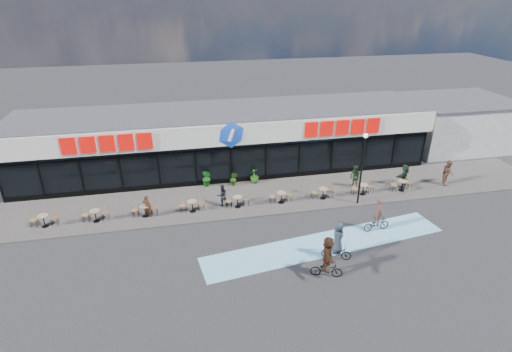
{
  "coord_description": "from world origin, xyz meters",
  "views": [
    {
      "loc": [
        -3.49,
        -18.64,
        12.81
      ],
      "look_at": [
        1.05,
        3.5,
        2.1
      ],
      "focal_mm": 28.0,
      "sensor_mm": 36.0,
      "label": 1
    }
  ],
  "objects_px": {
    "patron_right": "(222,195)",
    "pedestrian_c": "(404,175)",
    "pedestrian_a": "(355,177)",
    "cyclist_b": "(377,220)",
    "pedestrian_b": "(448,172)",
    "potted_plant_mid": "(255,176)",
    "patron_left": "(147,206)",
    "potted_plant_left": "(207,178)",
    "bistro_set_0": "(44,219)",
    "cyclist_a": "(337,244)",
    "lamp_post": "(362,163)",
    "potted_plant_right": "(234,179)"
  },
  "relations": [
    {
      "from": "pedestrian_c",
      "to": "cyclist_a",
      "type": "xyz_separation_m",
      "value": [
        -7.72,
        -6.81,
        -0.01
      ]
    },
    {
      "from": "pedestrian_a",
      "to": "pedestrian_b",
      "type": "relative_size",
      "value": 0.9
    },
    {
      "from": "potted_plant_mid",
      "to": "potted_plant_right",
      "type": "distance_m",
      "value": 1.54
    },
    {
      "from": "lamp_post",
      "to": "patron_left",
      "type": "relative_size",
      "value": 3.29
    },
    {
      "from": "potted_plant_left",
      "to": "patron_right",
      "type": "bearing_deg",
      "value": -76.22
    },
    {
      "from": "pedestrian_a",
      "to": "pedestrian_b",
      "type": "height_order",
      "value": "pedestrian_b"
    },
    {
      "from": "cyclist_a",
      "to": "bistro_set_0",
      "type": "bearing_deg",
      "value": 158.06
    },
    {
      "from": "patron_right",
      "to": "pedestrian_a",
      "type": "bearing_deg",
      "value": 171.19
    },
    {
      "from": "patron_left",
      "to": "pedestrian_c",
      "type": "distance_m",
      "value": 17.46
    },
    {
      "from": "patron_left",
      "to": "cyclist_b",
      "type": "relative_size",
      "value": 0.71
    },
    {
      "from": "patron_left",
      "to": "potted_plant_left",
      "type": "bearing_deg",
      "value": -115.25
    },
    {
      "from": "potted_plant_mid",
      "to": "cyclist_b",
      "type": "xyz_separation_m",
      "value": [
        5.7,
        -7.41,
        0.05
      ]
    },
    {
      "from": "potted_plant_mid",
      "to": "potted_plant_right",
      "type": "xyz_separation_m",
      "value": [
        -1.53,
        -0.16,
        -0.02
      ]
    },
    {
      "from": "potted_plant_mid",
      "to": "patron_right",
      "type": "xyz_separation_m",
      "value": [
        -2.69,
        -2.85,
        0.19
      ]
    },
    {
      "from": "potted_plant_right",
      "to": "pedestrian_b",
      "type": "xyz_separation_m",
      "value": [
        14.84,
        -2.83,
        0.4
      ]
    },
    {
      "from": "lamp_post",
      "to": "pedestrian_a",
      "type": "height_order",
      "value": "lamp_post"
    },
    {
      "from": "patron_right",
      "to": "potted_plant_mid",
      "type": "bearing_deg",
      "value": -146.14
    },
    {
      "from": "cyclist_a",
      "to": "cyclist_b",
      "type": "bearing_deg",
      "value": 32.26
    },
    {
      "from": "cyclist_b",
      "to": "potted_plant_left",
      "type": "bearing_deg",
      "value": 140.66
    },
    {
      "from": "pedestrian_a",
      "to": "patron_right",
      "type": "bearing_deg",
      "value": -106.62
    },
    {
      "from": "pedestrian_c",
      "to": "cyclist_a",
      "type": "distance_m",
      "value": 10.29
    },
    {
      "from": "potted_plant_right",
      "to": "pedestrian_b",
      "type": "distance_m",
      "value": 15.11
    },
    {
      "from": "potted_plant_mid",
      "to": "patron_left",
      "type": "distance_m",
      "value": 8.05
    },
    {
      "from": "potted_plant_mid",
      "to": "pedestrian_c",
      "type": "relative_size",
      "value": 0.65
    },
    {
      "from": "lamp_post",
      "to": "potted_plant_left",
      "type": "height_order",
      "value": "lamp_post"
    },
    {
      "from": "patron_right",
      "to": "cyclist_a",
      "type": "distance_m",
      "value": 8.37
    },
    {
      "from": "lamp_post",
      "to": "pedestrian_c",
      "type": "height_order",
      "value": "lamp_post"
    },
    {
      "from": "potted_plant_left",
      "to": "pedestrian_c",
      "type": "xyz_separation_m",
      "value": [
        13.53,
        -2.73,
        0.19
      ]
    },
    {
      "from": "patron_right",
      "to": "cyclist_b",
      "type": "xyz_separation_m",
      "value": [
        8.39,
        -4.56,
        -0.14
      ]
    },
    {
      "from": "potted_plant_right",
      "to": "cyclist_b",
      "type": "bearing_deg",
      "value": -45.03
    },
    {
      "from": "lamp_post",
      "to": "pedestrian_b",
      "type": "relative_size",
      "value": 2.61
    },
    {
      "from": "cyclist_a",
      "to": "potted_plant_left",
      "type": "bearing_deg",
      "value": 121.36
    },
    {
      "from": "potted_plant_mid",
      "to": "pedestrian_c",
      "type": "bearing_deg",
      "value": -14.8
    },
    {
      "from": "pedestrian_a",
      "to": "potted_plant_right",
      "type": "bearing_deg",
      "value": -124.51
    },
    {
      "from": "potted_plant_mid",
      "to": "pedestrian_a",
      "type": "bearing_deg",
      "value": -18.19
    },
    {
      "from": "potted_plant_left",
      "to": "pedestrian_b",
      "type": "height_order",
      "value": "pedestrian_b"
    },
    {
      "from": "cyclist_a",
      "to": "pedestrian_b",
      "type": "bearing_deg",
      "value": 30.76
    },
    {
      "from": "pedestrian_b",
      "to": "bistro_set_0",
      "type": "bearing_deg",
      "value": 113.44
    },
    {
      "from": "pedestrian_c",
      "to": "cyclist_b",
      "type": "relative_size",
      "value": 0.81
    },
    {
      "from": "potted_plant_right",
      "to": "pedestrian_c",
      "type": "xyz_separation_m",
      "value": [
        11.66,
        -2.51,
        0.31
      ]
    },
    {
      "from": "pedestrian_c",
      "to": "patron_left",
      "type": "bearing_deg",
      "value": -29.23
    },
    {
      "from": "patron_right",
      "to": "pedestrian_b",
      "type": "relative_size",
      "value": 0.79
    },
    {
      "from": "potted_plant_left",
      "to": "potted_plant_mid",
      "type": "height_order",
      "value": "potted_plant_left"
    },
    {
      "from": "bistro_set_0",
      "to": "pedestrian_a",
      "type": "bearing_deg",
      "value": 2.85
    },
    {
      "from": "bistro_set_0",
      "to": "pedestrian_c",
      "type": "bearing_deg",
      "value": 1.25
    },
    {
      "from": "potted_plant_right",
      "to": "bistro_set_0",
      "type": "bearing_deg",
      "value": -165.51
    },
    {
      "from": "patron_right",
      "to": "pedestrian_c",
      "type": "distance_m",
      "value": 12.82
    },
    {
      "from": "patron_left",
      "to": "patron_right",
      "type": "height_order",
      "value": "same"
    },
    {
      "from": "lamp_post",
      "to": "patron_right",
      "type": "distance_m",
      "value": 9.04
    },
    {
      "from": "lamp_post",
      "to": "patron_right",
      "type": "bearing_deg",
      "value": 170.32
    }
  ]
}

